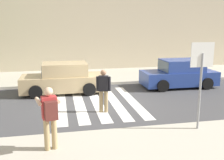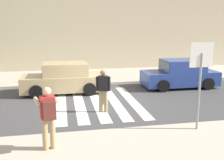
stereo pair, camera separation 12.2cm
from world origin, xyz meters
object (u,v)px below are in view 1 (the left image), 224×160
stop_sign (202,67)px  photographer_with_backpack (50,113)px  pedestrian_crossing (103,88)px  parked_car_blue (179,74)px  parked_car_tan (63,79)px

stop_sign → photographer_with_backpack: bearing=-172.9°
pedestrian_crossing → parked_car_blue: pedestrian_crossing is taller
pedestrian_crossing → parked_car_tan: bearing=113.8°
stop_sign → photographer_with_backpack: size_ratio=1.61×
photographer_with_backpack → pedestrian_crossing: (1.97, 3.18, -0.19)m
photographer_with_backpack → parked_car_blue: (6.85, 6.59, -0.44)m
parked_car_blue → pedestrian_crossing: bearing=-145.0°
stop_sign → parked_car_blue: bearing=69.6°
stop_sign → parked_car_blue: (2.24, 6.02, -1.44)m
parked_car_tan → stop_sign: bearing=-55.5°
stop_sign → pedestrian_crossing: size_ratio=1.61×
stop_sign → pedestrian_crossing: (-2.64, 2.61, -1.19)m
photographer_with_backpack → parked_car_tan: photographer_with_backpack is taller
pedestrian_crossing → parked_car_blue: (4.88, 3.41, -0.25)m
stop_sign → parked_car_blue: size_ratio=0.68×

